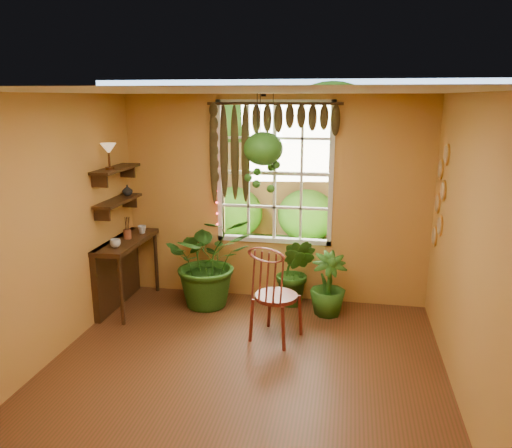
{
  "coord_description": "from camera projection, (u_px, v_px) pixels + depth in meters",
  "views": [
    {
      "loc": [
        0.96,
        -4.08,
        2.66
      ],
      "look_at": [
        -0.03,
        1.15,
        1.3
      ],
      "focal_mm": 35.0,
      "sensor_mm": 36.0,
      "label": 1
    }
  ],
  "objects": [
    {
      "name": "counter_ledge",
      "position": [
        120.0,
        265.0,
        6.44
      ],
      "size": [
        0.4,
        1.2,
        0.9
      ],
      "color": "#3A2110",
      "rests_on": "floor"
    },
    {
      "name": "potted_plant_left",
      "position": [
        209.0,
        260.0,
        6.43
      ],
      "size": [
        1.39,
        1.31,
        1.22
      ],
      "primitive_type": "imported",
      "rotation": [
        0.0,
        0.0,
        0.41
      ],
      "color": "#194512",
      "rests_on": "floor"
    },
    {
      "name": "cup_a",
      "position": [
        115.0,
        243.0,
        6.0
      ],
      "size": [
        0.14,
        0.14,
        0.1
      ],
      "primitive_type": "imported",
      "rotation": [
        0.0,
        0.0,
        -0.1
      ],
      "color": "silver",
      "rests_on": "counter_ledge"
    },
    {
      "name": "wall_left",
      "position": [
        30.0,
        239.0,
        4.74
      ],
      "size": [
        0.0,
        4.5,
        4.5
      ],
      "primitive_type": "plane",
      "rotation": [
        1.57,
        0.0,
        1.57
      ],
      "color": "#C38542",
      "rests_on": "floor"
    },
    {
      "name": "shelf_lower",
      "position": [
        118.0,
        201.0,
        6.23
      ],
      "size": [
        0.25,
        0.9,
        0.04
      ],
      "primitive_type": "cube",
      "color": "#3A2110",
      "rests_on": "wall_left"
    },
    {
      "name": "potted_plant_mid",
      "position": [
        295.0,
        272.0,
        6.46
      ],
      "size": [
        0.59,
        0.52,
        0.92
      ],
      "primitive_type": "imported",
      "rotation": [
        0.0,
        0.0,
        -0.24
      ],
      "color": "#194512",
      "rests_on": "floor"
    },
    {
      "name": "backyard",
      "position": [
        317.0,
        162.0,
        10.9
      ],
      "size": [
        14.0,
        10.0,
        12.0
      ],
      "color": "#295217",
      "rests_on": "ground"
    },
    {
      "name": "hanging_basket",
      "position": [
        263.0,
        153.0,
        6.05
      ],
      "size": [
        0.48,
        0.48,
        1.18
      ],
      "color": "black",
      "rests_on": "ceiling"
    },
    {
      "name": "cup_b",
      "position": [
        142.0,
        230.0,
        6.62
      ],
      "size": [
        0.13,
        0.13,
        0.1
      ],
      "primitive_type": "imported",
      "rotation": [
        0.0,
        0.0,
        0.2
      ],
      "color": "beige",
      "rests_on": "counter_ledge"
    },
    {
      "name": "wall_right",
      "position": [
        477.0,
        264.0,
        4.02
      ],
      "size": [
        0.0,
        4.5,
        4.5
      ],
      "primitive_type": "plane",
      "rotation": [
        1.57,
        0.0,
        -1.57
      ],
      "color": "#C38542",
      "rests_on": "floor"
    },
    {
      "name": "string_lights",
      "position": [
        216.0,
        169.0,
        6.5
      ],
      "size": [
        0.03,
        0.03,
        1.54
      ],
      "primitive_type": null,
      "color": "#FF2633",
      "rests_on": "window"
    },
    {
      "name": "floor",
      "position": [
        237.0,
        387.0,
        4.71
      ],
      "size": [
        4.5,
        4.5,
        0.0
      ],
      "primitive_type": "plane",
      "color": "brown",
      "rests_on": "ground"
    },
    {
      "name": "valance_vine",
      "position": [
        267.0,
        129.0,
        6.22
      ],
      "size": [
        1.7,
        0.12,
        1.1
      ],
      "color": "#3A2110",
      "rests_on": "window"
    },
    {
      "name": "wall_plates",
      "position": [
        440.0,
        197.0,
        5.68
      ],
      "size": [
        0.04,
        0.32,
        1.1
      ],
      "primitive_type": null,
      "color": "beige",
      "rests_on": "wall_right"
    },
    {
      "name": "shelf_vase",
      "position": [
        127.0,
        190.0,
        6.47
      ],
      "size": [
        0.16,
        0.16,
        0.14
      ],
      "primitive_type": "imported",
      "rotation": [
        0.0,
        0.0,
        -0.27
      ],
      "color": "#B2AD99",
      "rests_on": "shelf_lower"
    },
    {
      "name": "brush_jar",
      "position": [
        127.0,
        228.0,
        6.35
      ],
      "size": [
        0.1,
        0.1,
        0.36
      ],
      "color": "brown",
      "rests_on": "counter_ledge"
    },
    {
      "name": "tiffany_lamp",
      "position": [
        109.0,
        150.0,
        5.89
      ],
      "size": [
        0.19,
        0.19,
        0.31
      ],
      "color": "#522E17",
      "rests_on": "shelf_upper"
    },
    {
      "name": "windsor_chair",
      "position": [
        275.0,
        308.0,
        5.55
      ],
      "size": [
        0.62,
        0.64,
        1.29
      ],
      "rotation": [
        0.0,
        0.0,
        -0.36
      ],
      "color": "maroon",
      "rests_on": "floor"
    },
    {
      "name": "ceiling",
      "position": [
        234.0,
        92.0,
        4.05
      ],
      "size": [
        4.5,
        4.5,
        0.0
      ],
      "primitive_type": "plane",
      "rotation": [
        3.14,
        0.0,
        0.0
      ],
      "color": "silver",
      "rests_on": "wall_back"
    },
    {
      "name": "potted_plant_right",
      "position": [
        328.0,
        284.0,
        6.2
      ],
      "size": [
        0.57,
        0.57,
        0.8
      ],
      "primitive_type": "imported",
      "rotation": [
        0.0,
        0.0,
        0.34
      ],
      "color": "#194512",
      "rests_on": "floor"
    },
    {
      "name": "window",
      "position": [
        275.0,
        173.0,
        6.46
      ],
      "size": [
        1.52,
        0.1,
        1.86
      ],
      "color": "silver",
      "rests_on": "wall_back"
    },
    {
      "name": "wall_back",
      "position": [
        274.0,
        200.0,
        6.52
      ],
      "size": [
        4.0,
        0.0,
        4.0
      ],
      "primitive_type": "plane",
      "rotation": [
        1.57,
        0.0,
        0.0
      ],
      "color": "#C38542",
      "rests_on": "floor"
    },
    {
      "name": "shelf_upper",
      "position": [
        116.0,
        169.0,
        6.13
      ],
      "size": [
        0.25,
        0.9,
        0.04
      ],
      "primitive_type": "cube",
      "color": "#3A2110",
      "rests_on": "wall_left"
    }
  ]
}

